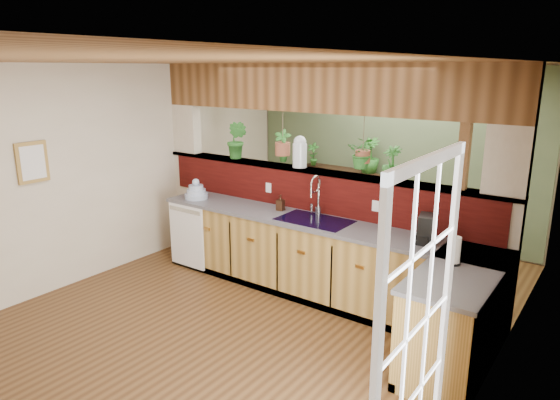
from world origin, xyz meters
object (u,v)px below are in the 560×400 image
Objects in this scene: soap_dispenser at (280,203)px; glass_jar at (300,152)px; faucet at (316,194)px; coffee_maker at (426,230)px; shelving_console at (344,201)px; paper_towel at (454,251)px; dish_stack at (196,192)px.

soap_dispenser is 0.65m from glass_jar.
faucet is 1.73× the size of coffee_maker.
faucet is 1.27× the size of glass_jar.
paper_towel is at bearing -26.32° from shelving_console.
glass_jar is (-1.72, 0.38, 0.55)m from coffee_maker.
paper_towel reaches higher than dish_stack.
coffee_maker is 3.15m from shelving_console.
paper_towel is at bearing -57.47° from coffee_maker.
soap_dispenser is 1.81m from coffee_maker.
paper_towel reaches higher than soap_dispenser.
glass_jar is (0.09, 0.27, 0.59)m from soap_dispenser.
paper_towel reaches higher than shelving_console.
paper_towel is 2.31m from glass_jar.
glass_jar reaches higher than shelving_console.
shelving_console is (-2.12, 2.28, -0.53)m from coffee_maker.
faucet reaches higher than soap_dispenser.
shelving_console is at bearing 101.85° from glass_jar.
soap_dispenser is (1.21, 0.19, 0.01)m from dish_stack.
soap_dispenser is 0.68× the size of coffee_maker.
shelving_console is (-0.40, 1.90, -1.08)m from glass_jar.
coffee_maker is at bearing 1.60° from dish_stack.
glass_jar is 2.22m from shelving_console.
faucet is 1.82× the size of paper_towel.
coffee_maker is 1.84m from glass_jar.
faucet is 2.35m from shelving_console.
paper_towel is (0.39, -0.39, -0.01)m from coffee_maker.
shelving_console is at bearing 98.13° from soap_dispenser.
faucet reaches higher than paper_towel.
glass_jar reaches higher than soap_dispenser.
faucet is at bearing 8.12° from dish_stack.
paper_towel is 0.70× the size of glass_jar.
soap_dispenser is at bearing -61.48° from shelving_console.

